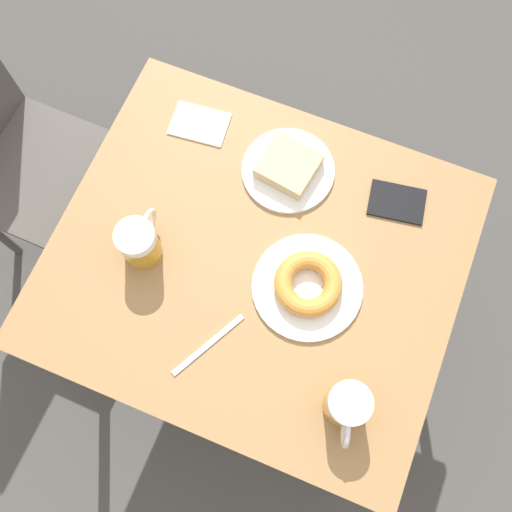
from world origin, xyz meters
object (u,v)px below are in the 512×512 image
Objects in this scene: plate_with_donut at (308,285)px; fork at (208,345)px; beer_mug_left at (140,242)px; plate_with_cake at (288,168)px; napkin_folded at (200,124)px; chair at (1,147)px; passport_near_edge at (397,202)px; beer_mug_center at (347,406)px.

plate_with_donut is 1.39× the size of fork.
plate_with_cake is at bearing -36.74° from beer_mug_left.
plate_with_cake is 0.24m from napkin_folded.
plate_with_donut is at bearing -81.16° from beer_mug_left.
passport_near_edge is at bearing -80.97° from chair.
beer_mug_center is (-0.21, -0.16, 0.04)m from plate_with_donut.
plate_with_donut is 1.68× the size of napkin_folded.
passport_near_edge is at bearing 4.36° from beer_mug_center.
plate_with_donut reaches higher than passport_near_edge.
beer_mug_left is 0.54m from beer_mug_center.
fork is at bearing -110.56° from chair.
napkin_folded is 0.50m from passport_near_edge.
beer_mug_left is at bearing 73.61° from beer_mug_center.
passport_near_edge reaches higher than napkin_folded.
plate_with_cake is at bearing -1.30° from fork.
beer_mug_left is at bearing -177.43° from napkin_folded.
fork is (-0.44, 0.01, -0.01)m from plate_with_cake.
plate_with_cake is 0.54m from beer_mug_center.
napkin_folded is 1.03× the size of passport_near_edge.
beer_mug_center is 0.89× the size of passport_near_edge.
beer_mug_left reaches higher than plate_with_donut.
napkin_folded is at bearing 2.57° from beer_mug_left.
plate_with_donut is 1.92× the size of beer_mug_left.
plate_with_cake is 1.25× the size of fork.
beer_mug_left is (-0.30, 0.23, 0.04)m from plate_with_cake.
beer_mug_left is 0.34m from napkin_folded.
fork is at bearing -122.78° from beer_mug_left.
plate_with_cake is 1.51× the size of napkin_folded.
plate_with_cake is at bearing 29.57° from plate_with_donut.
chair is 6.25× the size of passport_near_edge.
napkin_folded is 0.83× the size of fork.
beer_mug_center reaches higher than passport_near_edge.
fork is at bearing 149.68° from passport_near_edge.
passport_near_edge reaches higher than fork.
chair reaches higher than plate_with_cake.
passport_near_edge is at bearing -56.46° from beer_mug_left.
passport_near_edge is at bearing -30.32° from fork.
beer_mug_left is (-0.06, 0.36, 0.04)m from plate_with_donut.
chair is at bearing 97.86° from passport_near_edge.
chair is 6.88× the size of beer_mug_left.
passport_near_edge is (0.15, -1.06, 0.22)m from chair.
beer_mug_left is at bearing 123.54° from passport_near_edge.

